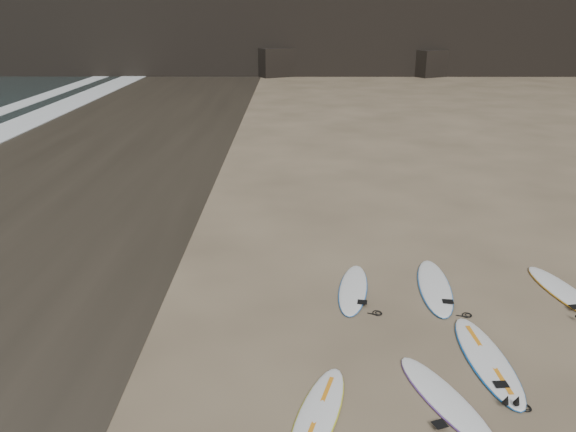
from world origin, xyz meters
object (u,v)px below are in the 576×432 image
(surfboard_1, at_px, (445,398))
(surfboard_6, at_px, (435,286))
(surfboard_5, at_px, (353,289))
(surfboard_0, at_px, (318,413))
(surfboard_2, at_px, (487,359))
(surfboard_7, at_px, (565,292))

(surfboard_1, height_order, surfboard_6, surfboard_6)
(surfboard_1, distance_m, surfboard_5, 3.76)
(surfboard_0, relative_size, surfboard_2, 0.86)
(surfboard_2, relative_size, surfboard_5, 1.14)
(surfboard_0, xyz_separation_m, surfboard_5, (0.94, 3.96, 0.00))
(surfboard_5, xyz_separation_m, surfboard_7, (4.46, -0.14, 0.00))
(surfboard_2, xyz_separation_m, surfboard_7, (2.44, 2.43, -0.00))
(surfboard_1, relative_size, surfboard_6, 0.87)
(surfboard_5, height_order, surfboard_7, surfboard_7)
(surfboard_2, relative_size, surfboard_7, 1.06)
(surfboard_1, relative_size, surfboard_5, 0.99)
(surfboard_2, height_order, surfboard_6, same)
(surfboard_0, bearing_deg, surfboard_7, 52.73)
(surfboard_1, bearing_deg, surfboard_7, 24.43)
(surfboard_2, bearing_deg, surfboard_6, 92.64)
(surfboard_7, bearing_deg, surfboard_6, 165.21)
(surfboard_1, bearing_deg, surfboard_2, 25.48)
(surfboard_0, height_order, surfboard_5, surfboard_5)
(surfboard_0, xyz_separation_m, surfboard_2, (2.95, 1.38, 0.01))
(surfboard_2, height_order, surfboard_7, surfboard_2)
(surfboard_0, bearing_deg, surfboard_2, 42.59)
(surfboard_0, bearing_deg, surfboard_6, 73.80)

